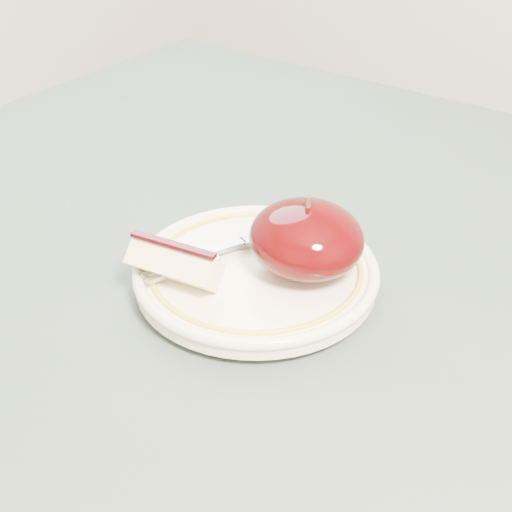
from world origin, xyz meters
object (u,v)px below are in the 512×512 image
Objects in this scene: plate at (256,272)px; fork at (241,242)px; apple_half at (306,239)px; table at (245,366)px.

fork reaches higher than plate.
apple_half is 0.06m from fork.
plate is 0.05m from apple_half.
table is at bearing -157.62° from apple_half.
plate reaches higher than table.
plate is 0.03m from fork.
plate is at bearing -98.01° from fork.
apple_half reaches higher than table.
table is 0.14m from apple_half.
plate is at bearing -7.52° from table.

